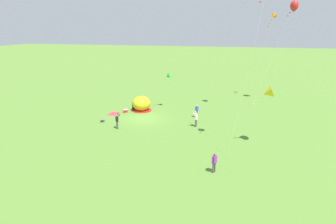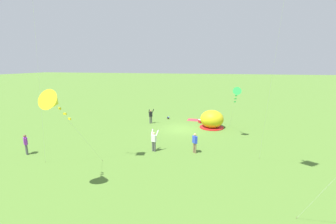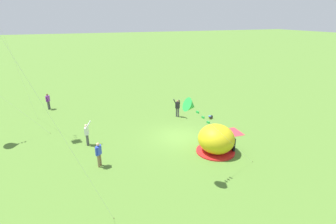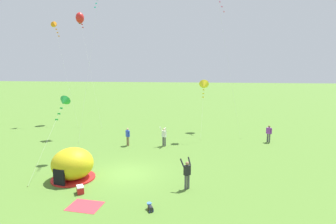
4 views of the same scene
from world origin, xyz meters
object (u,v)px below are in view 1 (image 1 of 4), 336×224
popup_tent (141,104)px  kite_green (168,76)px  cooler_box (126,111)px  person_with_toddler (197,110)px  person_strolling (214,162)px  toddler_crawling (103,121)px  person_flying_kite (117,121)px  person_center_field (196,119)px  kite_yellow (268,93)px  kite_orange (273,16)px  kite_red (294,6)px

popup_tent → kite_green: kite_green is taller
cooler_box → person_with_toddler: size_ratio=0.37×
person_strolling → toddler_crawling: bearing=-120.6°
cooler_box → person_flying_kite: (6.09, 1.63, 0.78)m
person_center_field → kite_yellow: kite_yellow is taller
kite_yellow → kite_orange: kite_orange is taller
kite_red → person_with_toddler: bearing=-48.6°
kite_yellow → kite_red: kite_red is taller
toddler_crawling → person_center_field: 11.72m
cooler_box → person_center_field: (3.05, 10.42, 0.78)m
popup_tent → person_flying_kite: popup_tent is taller
kite_orange → toddler_crawling: bearing=-49.3°
popup_tent → person_with_toddler: size_ratio=1.63×
person_flying_kite → kite_green: 11.18m
kite_green → kite_red: size_ratio=0.36×
toddler_crawling → kite_orange: size_ratio=0.04×
kite_red → popup_tent: bearing=-64.8°
popup_tent → kite_orange: 24.43m
kite_yellow → cooler_box: bearing=-110.0°
kite_orange → person_strolling: bearing=-12.8°
kite_yellow → kite_orange: bearing=174.8°
popup_tent → kite_green: size_ratio=0.52×
person_with_toddler → kite_orange: bearing=143.6°
person_strolling → kite_orange: 29.68m
popup_tent → cooler_box: bearing=-51.3°
kite_red → kite_orange: (-2.37, -2.41, -1.33)m
toddler_crawling → person_strolling: 17.05m
person_center_field → kite_red: bearing=140.6°
kite_orange → kite_green: bearing=-56.7°
person_center_field → kite_yellow: (3.40, 7.27, 4.38)m
person_with_toddler → kite_yellow: (6.85, 7.70, 4.42)m
person_with_toddler → person_flying_kite: bearing=-52.2°
cooler_box → popup_tent: bearing=128.7°
kite_red → person_flying_kite: bearing=-50.0°
person_strolling → kite_green: size_ratio=0.32×
kite_yellow → person_center_field: bearing=-115.1°
person_center_field → kite_orange: bearing=150.9°
popup_tent → kite_red: (-9.45, 20.08, 13.37)m
person_center_field → kite_orange: (-16.35, 9.09, 12.04)m
person_with_toddler → kite_red: 20.80m
person_with_toddler → person_flying_kite: size_ratio=0.91×
person_with_toddler → person_flying_kite: 10.59m
kite_green → person_with_toddler: bearing=54.5°
person_strolling → kite_yellow: kite_yellow is taller
kite_red → kite_green: bearing=-67.1°
cooler_box → person_with_toddler: (-0.40, 9.99, 0.74)m
kite_green → kite_yellow: size_ratio=0.88×
toddler_crawling → kite_orange: 30.16m
person_strolling → person_with_toddler: (-13.54, -3.49, 0.00)m
cooler_box → person_strolling: 18.85m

